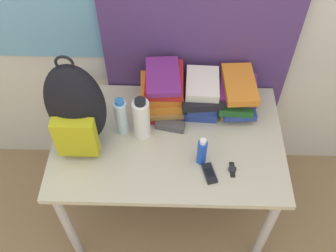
{
  "coord_description": "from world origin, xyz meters",
  "views": [
    {
      "loc": [
        0.03,
        -0.83,
        2.33
      ],
      "look_at": [
        0.0,
        0.37,
        0.84
      ],
      "focal_mm": 42.0,
      "sensor_mm": 36.0,
      "label": 1
    }
  ],
  "objects": [
    {
      "name": "curtain_blue",
      "position": [
        0.15,
        0.77,
        1.25
      ],
      "size": [
        0.99,
        0.04,
        2.5
      ],
      "color": "#4C336B",
      "rests_on": "ground_plane"
    },
    {
      "name": "desk",
      "position": [
        0.0,
        0.37,
        0.64
      ],
      "size": [
        1.16,
        0.74,
        0.74
      ],
      "color": "#B7B299",
      "rests_on": "ground_plane"
    },
    {
      "name": "backpack",
      "position": [
        -0.42,
        0.35,
        0.98
      ],
      "size": [
        0.28,
        0.22,
        0.55
      ],
      "color": "black",
      "rests_on": "desk"
    },
    {
      "name": "book_stack_left",
      "position": [
        -0.03,
        0.59,
        0.86
      ],
      "size": [
        0.23,
        0.3,
        0.25
      ],
      "color": "red",
      "rests_on": "desk"
    },
    {
      "name": "book_stack_center",
      "position": [
        0.17,
        0.59,
        0.84
      ],
      "size": [
        0.23,
        0.27,
        0.19
      ],
      "color": "navy",
      "rests_on": "desk"
    },
    {
      "name": "book_stack_right",
      "position": [
        0.35,
        0.59,
        0.84
      ],
      "size": [
        0.2,
        0.29,
        0.2
      ],
      "color": "olive",
      "rests_on": "desk"
    },
    {
      "name": "water_bottle",
      "position": [
        -0.23,
        0.41,
        0.85
      ],
      "size": [
        0.07,
        0.07,
        0.23
      ],
      "color": "silver",
      "rests_on": "desk"
    },
    {
      "name": "sports_bottle",
      "position": [
        -0.13,
        0.39,
        0.86
      ],
      "size": [
        0.08,
        0.08,
        0.25
      ],
      "color": "white",
      "rests_on": "desk"
    },
    {
      "name": "sunscreen_bottle",
      "position": [
        0.16,
        0.24,
        0.82
      ],
      "size": [
        0.05,
        0.05,
        0.17
      ],
      "color": "blue",
      "rests_on": "desk"
    },
    {
      "name": "cell_phone",
      "position": [
        0.2,
        0.16,
        0.75
      ],
      "size": [
        0.08,
        0.12,
        0.02
      ],
      "color": "black",
      "rests_on": "desk"
    },
    {
      "name": "sunglasses_case",
      "position": [
        0.01,
        0.44,
        0.76
      ],
      "size": [
        0.16,
        0.08,
        0.04
      ],
      "color": "#47474C",
      "rests_on": "desk"
    },
    {
      "name": "wristwatch",
      "position": [
        0.31,
        0.19,
        0.74
      ],
      "size": [
        0.04,
        0.09,
        0.01
      ],
      "color": "black",
      "rests_on": "desk"
    }
  ]
}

